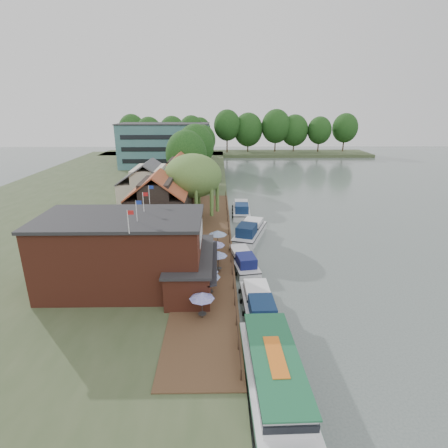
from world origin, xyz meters
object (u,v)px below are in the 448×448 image
object	(u,v)px
umbrella_5	(218,239)
swan	(288,376)
cruiser_1	(243,258)
cruiser_3	(241,208)
cottage_b	(150,188)
cruiser_0	(259,302)
cottage_a	(158,204)
cottage_c	(180,177)
tour_boat	(276,381)
umbrella_3	(218,261)
willow	(193,189)
umbrella_1	(209,283)
cruiser_2	(250,229)
umbrella_4	(215,250)
umbrella_2	(208,278)
umbrella_0	(202,305)
hotel_block	(165,145)

from	to	relation	value
umbrella_5	swan	bearing A→B (deg)	-76.70
cruiser_1	cruiser_3	xyz separation A→B (m)	(1.15, 20.61, 0.14)
cottage_b	cruiser_0	distance (m)	32.50
cottage_a	cruiser_3	size ratio (longest dim) A/B	0.87
cottage_c	tour_boat	xyz separation A→B (m)	(10.92, -47.52, -3.79)
cottage_a	umbrella_3	bearing A→B (deg)	-56.12
willow	cruiser_1	bearing A→B (deg)	-64.57
umbrella_3	swan	size ratio (longest dim) A/B	5.40
tour_boat	umbrella_1	bearing A→B (deg)	110.22
cottage_b	cruiser_1	distance (m)	23.91
cruiser_1	tour_boat	distance (m)	19.68
umbrella_1	cruiser_2	world-z (taller)	umbrella_1
cottage_b	umbrella_4	world-z (taller)	cottage_b
cottage_b	umbrella_1	xyz separation A→B (m)	(10.40, -27.11, -2.96)
umbrella_2	cruiser_1	world-z (taller)	umbrella_2
umbrella_0	tour_boat	bearing A→B (deg)	-56.65
umbrella_2	cruiser_3	distance (m)	28.21
umbrella_3	cruiser_0	world-z (taller)	umbrella_3
willow	tour_boat	world-z (taller)	willow
hotel_block	umbrella_3	size ratio (longest dim) A/B	10.69
hotel_block	swan	xyz separation A→B (m)	(20.09, -82.73, -6.93)
cottage_c	umbrella_5	bearing A→B (deg)	-73.94
willow	umbrella_3	size ratio (longest dim) A/B	4.39
umbrella_3	cruiser_0	distance (m)	7.43
umbrella_1	umbrella_4	xyz separation A→B (m)	(0.42, 7.84, 0.00)
hotel_block	umbrella_1	xyz separation A→B (m)	(14.40, -73.11, -4.86)
umbrella_4	umbrella_5	distance (m)	3.44
umbrella_3	cruiser_2	xyz separation A→B (m)	(4.53, 12.82, -1.00)
umbrella_1	cruiser_0	distance (m)	4.88
cottage_b	cruiser_3	distance (m)	15.87
umbrella_1	cruiser_1	world-z (taller)	umbrella_1
hotel_block	umbrella_0	xyz separation A→B (m)	(13.87, -76.85, -4.86)
hotel_block	cottage_c	world-z (taller)	hotel_block
cruiser_3	swan	size ratio (longest dim) A/B	22.53
hotel_block	umbrella_0	world-z (taller)	hotel_block
willow	umbrella_3	bearing A→B (deg)	-77.83
cruiser_2	swan	size ratio (longest dim) A/B	23.91
hotel_block	umbrella_1	distance (m)	74.67
umbrella_0	swan	size ratio (longest dim) A/B	5.40
cottage_c	swan	world-z (taller)	cottage_c
umbrella_2	cruiser_0	xyz separation A→B (m)	(4.68, -2.60, -1.12)
cottage_c	umbrella_3	size ratio (longest dim) A/B	3.58
hotel_block	tour_boat	distance (m)	86.80
willow	umbrella_5	distance (m)	12.10
cruiser_3	tour_boat	xyz separation A→B (m)	(-0.32, -40.27, 0.26)
willow	cruiser_1	world-z (taller)	willow
willow	cruiser_0	size ratio (longest dim) A/B	1.08
umbrella_4	umbrella_5	xyz separation A→B (m)	(0.33, 3.43, 0.00)
cottage_a	umbrella_2	distance (m)	17.80
cottage_c	cruiser_0	xyz separation A→B (m)	(10.91, -37.59, -4.09)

